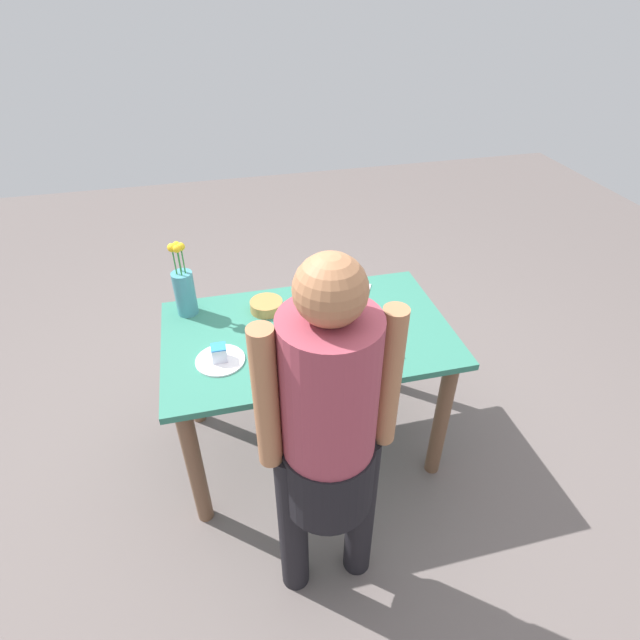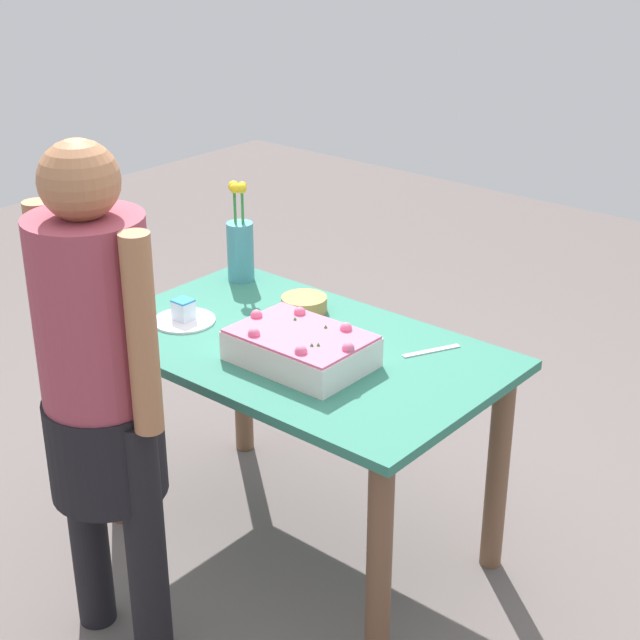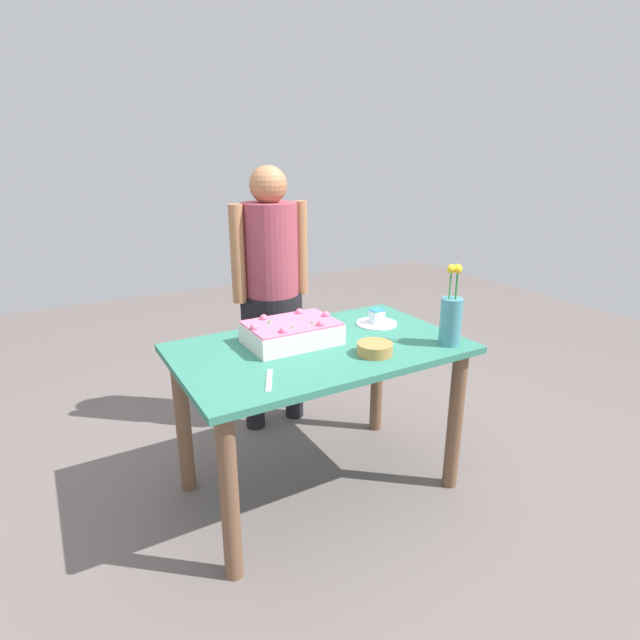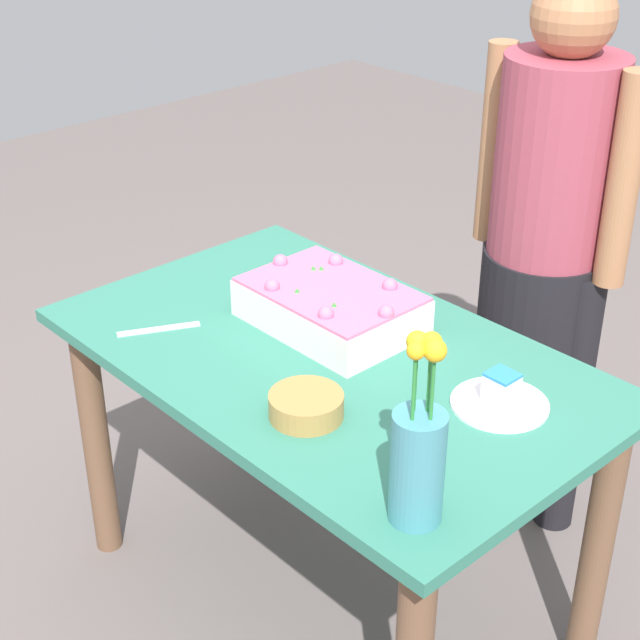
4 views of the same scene
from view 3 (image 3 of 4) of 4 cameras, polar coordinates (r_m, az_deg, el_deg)
ground_plane at (r=2.57m, az=-0.03°, el=-18.38°), size 8.00×8.00×0.00m
dining_table at (r=2.26m, az=-0.03°, el=-6.08°), size 1.26×0.77×0.74m
sheet_cake at (r=2.23m, az=-3.26°, el=-1.42°), size 0.40×0.28×0.12m
serving_plate_with_slice at (r=2.50m, az=6.49°, el=-0.05°), size 0.20×0.20×0.08m
cake_knife at (r=1.89m, az=-5.83°, el=-6.86°), size 0.10×0.18×0.00m
flower_vase at (r=2.26m, az=14.74°, el=0.35°), size 0.09×0.09×0.36m
fruit_bowl at (r=2.12m, az=6.28°, el=-3.28°), size 0.15×0.15×0.05m
person_standing at (r=2.79m, az=-5.59°, el=4.07°), size 0.45×0.31×1.49m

